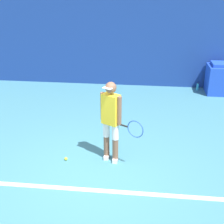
# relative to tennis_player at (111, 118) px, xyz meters

# --- Properties ---
(ground_plane) EXTENTS (24.00, 24.00, 0.00)m
(ground_plane) POSITION_rel_tennis_player_xyz_m (-0.26, -0.69, -0.94)
(ground_plane) COLOR teal
(back_wall) EXTENTS (24.00, 0.10, 3.08)m
(back_wall) POSITION_rel_tennis_player_xyz_m (-0.26, 4.97, 0.60)
(back_wall) COLOR navy
(back_wall) RESTS_ON ground_plane
(court_baseline) EXTENTS (21.60, 0.10, 0.01)m
(court_baseline) POSITION_rel_tennis_player_xyz_m (-0.26, -1.07, -0.94)
(court_baseline) COLOR white
(court_baseline) RESTS_ON ground_plane
(tennis_player) EXTENTS (0.88, 0.53, 1.70)m
(tennis_player) POSITION_rel_tennis_player_xyz_m (0.00, 0.00, 0.00)
(tennis_player) COLOR brown
(tennis_player) RESTS_ON ground_plane
(tennis_ball) EXTENTS (0.07, 0.07, 0.07)m
(tennis_ball) POSITION_rel_tennis_player_xyz_m (-0.94, -0.14, -0.91)
(tennis_ball) COLOR #D1E533
(tennis_ball) RESTS_ON ground_plane
(covered_chair) EXTENTS (0.64, 0.82, 1.01)m
(covered_chair) POSITION_rel_tennis_player_xyz_m (2.93, 4.46, -0.46)
(covered_chair) COLOR blue
(covered_chair) RESTS_ON ground_plane
(water_bottle) EXTENTS (0.08, 0.08, 0.26)m
(water_bottle) POSITION_rel_tennis_player_xyz_m (2.38, 4.65, -0.82)
(water_bottle) COLOR #33ADD6
(water_bottle) RESTS_ON ground_plane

